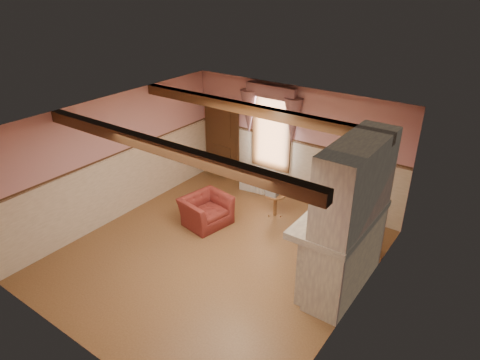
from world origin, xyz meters
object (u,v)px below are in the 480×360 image
Objects in this scene: bowl at (342,212)px; oil_lamp at (355,194)px; side_table at (275,205)px; armchair at (206,211)px; mantel_clock at (359,192)px; radiator at (253,180)px.

bowl is 1.17× the size of oil_lamp.
oil_lamp is at bearing -21.13° from side_table.
armchair is 1.81× the size of side_table.
bowl is (2.10, -1.37, 1.19)m from side_table.
mantel_clock is 0.86× the size of oil_lamp.
mantel_clock reaches higher than radiator.
side_table is 2.59m from oil_lamp.
armchair is 3.42m from oil_lamp.
bowl reaches higher than armchair.
armchair is 3.56× the size of oil_lamp.
mantel_clock is at bearing -30.90° from radiator.
oil_lamp reaches higher than side_table.
side_table is at bearing 163.91° from mantel_clock.
bowl is at bearing -41.68° from radiator.
oil_lamp reaches higher than bowl.
bowl is 0.77m from mantel_clock.
mantel_clock reaches higher than bowl.
bowl is 1.37× the size of mantel_clock.
bowl is at bearing -90.00° from mantel_clock.
mantel_clock is (2.10, -0.61, 1.25)m from side_table.
side_table is 1.29m from radiator.
bowl is (3.18, -2.08, 1.16)m from radiator.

